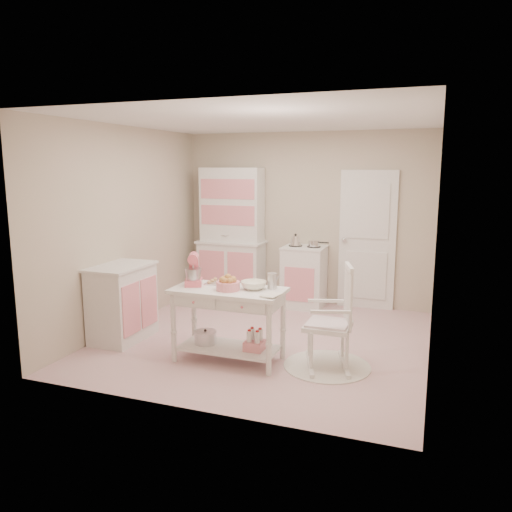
{
  "coord_description": "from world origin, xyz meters",
  "views": [
    {
      "loc": [
        1.9,
        -5.5,
        2.08
      ],
      "look_at": [
        -0.02,
        -0.25,
        1.08
      ],
      "focal_mm": 35.0,
      "sensor_mm": 36.0,
      "label": 1
    }
  ],
  "objects": [
    {
      "name": "room_shell",
      "position": [
        0.0,
        0.0,
        1.65
      ],
      "size": [
        3.84,
        3.84,
        2.62
      ],
      "color": "#D3848E",
      "rests_on": "ground"
    },
    {
      "name": "metal_pitcher",
      "position": [
        0.29,
        -0.59,
        0.89
      ],
      "size": [
        0.1,
        0.1,
        0.17
      ],
      "primitive_type": "cylinder",
      "color": "silver",
      "rests_on": "work_table"
    },
    {
      "name": "work_table",
      "position": [
        -0.15,
        -0.75,
        0.4
      ],
      "size": [
        1.2,
        0.6,
        0.8
      ],
      "primitive_type": "cube",
      "color": "white",
      "rests_on": "ground"
    },
    {
      "name": "stove",
      "position": [
        0.07,
        1.61,
        0.46
      ],
      "size": [
        0.62,
        0.57,
        0.92
      ],
      "primitive_type": "cube",
      "color": "white",
      "rests_on": "ground"
    },
    {
      "name": "bread_basket",
      "position": [
        -0.13,
        -0.8,
        0.85
      ],
      "size": [
        0.25,
        0.25,
        0.09
      ],
      "primitive_type": "cylinder",
      "color": "pink",
      "rests_on": "work_table"
    },
    {
      "name": "door",
      "position": [
        0.95,
        1.87,
        1.02
      ],
      "size": [
        0.82,
        0.05,
        2.04
      ],
      "primitive_type": "cube",
      "color": "white",
      "rests_on": "ground"
    },
    {
      "name": "mixing_bowl",
      "position": [
        0.11,
        -0.67,
        0.84
      ],
      "size": [
        0.27,
        0.27,
        0.08
      ],
      "primitive_type": "imported",
      "color": "white",
      "rests_on": "work_table"
    },
    {
      "name": "lace_rug",
      "position": [
        0.9,
        -0.56,
        0.01
      ],
      "size": [
        0.92,
        0.92,
        0.01
      ],
      "primitive_type": "cylinder",
      "color": "white",
      "rests_on": "ground"
    },
    {
      "name": "base_cabinet",
      "position": [
        -1.63,
        -0.56,
        0.46
      ],
      "size": [
        0.54,
        0.84,
        0.92
      ],
      "primitive_type": "cube",
      "color": "white",
      "rests_on": "ground"
    },
    {
      "name": "cookie_tray",
      "position": [
        -0.3,
        -0.57,
        0.81
      ],
      "size": [
        0.34,
        0.24,
        0.02
      ],
      "primitive_type": "cube",
      "color": "silver",
      "rests_on": "work_table"
    },
    {
      "name": "hutch",
      "position": [
        -1.13,
        1.66,
        1.04
      ],
      "size": [
        1.06,
        0.5,
        2.08
      ],
      "primitive_type": "cube",
      "color": "white",
      "rests_on": "ground"
    },
    {
      "name": "recipe_book",
      "position": [
        0.3,
        -0.87,
        0.81
      ],
      "size": [
        0.2,
        0.24,
        0.02
      ],
      "primitive_type": "imported",
      "rotation": [
        0.0,
        0.0,
        -0.2
      ],
      "color": "white",
      "rests_on": "work_table"
    },
    {
      "name": "rocking_chair",
      "position": [
        0.9,
        -0.56,
        0.55
      ],
      "size": [
        0.67,
        0.83,
        1.1
      ],
      "primitive_type": "cube",
      "rotation": [
        0.0,
        0.0,
        0.31
      ],
      "color": "white",
      "rests_on": "ground"
    },
    {
      "name": "stand_mixer",
      "position": [
        -0.57,
        -0.73,
        0.97
      ],
      "size": [
        0.29,
        0.34,
        0.34
      ],
      "primitive_type": "cube",
      "rotation": [
        0.0,
        0.0,
        0.41
      ],
      "color": "#EE6475",
      "rests_on": "work_table"
    }
  ]
}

